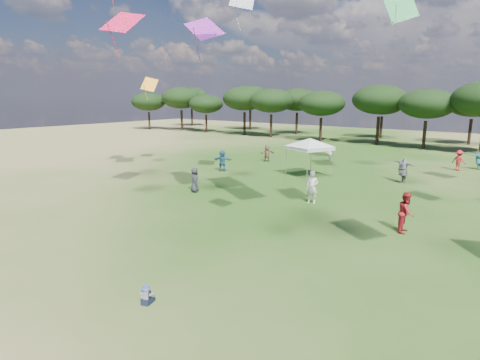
% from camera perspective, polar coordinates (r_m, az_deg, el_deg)
% --- Properties ---
extents(ground, '(140.00, 140.00, 0.00)m').
position_cam_1_polar(ground, '(11.86, -22.68, -19.80)').
color(ground, '#2E5319').
rests_on(ground, ground).
extents(tent_left, '(5.06, 5.06, 3.21)m').
position_cam_1_polar(tent_left, '(30.59, 9.93, 5.63)').
color(tent_left, gray).
rests_on(tent_left, ground).
extents(toddler, '(0.45, 0.48, 0.60)m').
position_cam_1_polar(toddler, '(12.63, -13.13, -15.71)').
color(toddler, black).
rests_on(toddler, ground).
extents(festival_crowd, '(28.67, 21.52, 1.86)m').
position_cam_1_polar(festival_crowd, '(29.37, 21.42, 0.88)').
color(festival_crowd, white).
rests_on(festival_crowd, ground).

